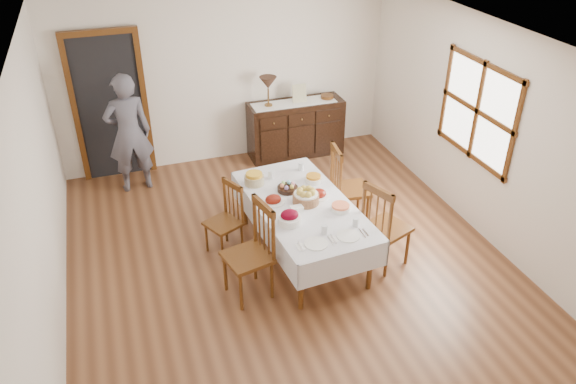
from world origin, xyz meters
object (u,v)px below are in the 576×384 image
object	(u,v)px
chair_right_near	(384,225)
table_lamp	(268,84)
dining_table	(303,210)
person	(128,130)
chair_left_far	(226,218)
chair_left_near	(252,251)
chair_right_far	(346,186)
sideboard	(296,128)

from	to	relation	value
chair_right_near	table_lamp	size ratio (longest dim) A/B	2.37
dining_table	person	size ratio (longest dim) A/B	1.17
chair_left_far	chair_right_near	world-z (taller)	chair_right_near
dining_table	table_lamp	size ratio (longest dim) A/B	4.65
chair_left_near	person	world-z (taller)	person
table_lamp	chair_right_near	bearing A→B (deg)	-81.71
dining_table	chair_left_far	bearing A→B (deg)	151.94
chair_left_near	chair_right_far	bearing A→B (deg)	109.41
person	chair_right_near	bearing A→B (deg)	126.94
chair_right_far	sideboard	bearing A→B (deg)	5.59
chair_right_near	table_lamp	world-z (taller)	table_lamp
dining_table	table_lamp	xyz separation A→B (m)	(0.36, 2.51, 0.62)
chair_right_near	chair_right_far	bearing A→B (deg)	-19.22
sideboard	table_lamp	size ratio (longest dim) A/B	3.22
sideboard	person	size ratio (longest dim) A/B	0.81
chair_right_near	person	xyz separation A→B (m)	(-2.53, 2.75, 0.36)
chair_left_near	chair_right_far	size ratio (longest dim) A/B	1.01
chair_left_far	chair_right_far	distance (m)	1.59
dining_table	chair_right_far	world-z (taller)	chair_right_far
chair_left_far	sideboard	xyz separation A→B (m)	(1.64, 2.17, -0.01)
sideboard	chair_right_near	bearing A→B (deg)	-90.20
dining_table	table_lamp	bearing A→B (deg)	77.33
dining_table	chair_right_far	distance (m)	0.89
chair_right_far	person	bearing A→B (deg)	61.23
chair_left_far	sideboard	distance (m)	2.72
chair_left_far	person	size ratio (longest dim) A/B	0.49
chair_left_near	sideboard	world-z (taller)	chair_left_near
chair_left_near	person	size ratio (longest dim) A/B	0.60
dining_table	chair_right_near	bearing A→B (deg)	-36.44
table_lamp	person	bearing A→B (deg)	-172.95
chair_right_near	table_lamp	xyz separation A→B (m)	(-0.44, 3.00, 0.69)
dining_table	sideboard	size ratio (longest dim) A/B	1.44
dining_table	sideboard	world-z (taller)	sideboard
chair_left_near	table_lamp	size ratio (longest dim) A/B	2.40
dining_table	chair_left_far	distance (m)	0.92
table_lamp	dining_table	bearing A→B (deg)	-98.16
dining_table	sideboard	bearing A→B (deg)	67.78
chair_left_far	chair_left_near	bearing A→B (deg)	-19.85
sideboard	dining_table	bearing A→B (deg)	-107.70
chair_left_near	chair_right_near	size ratio (longest dim) A/B	1.01
sideboard	chair_left_near	bearing A→B (deg)	-117.20
chair_right_far	chair_right_near	bearing A→B (deg)	-170.59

